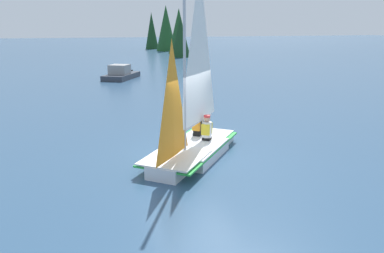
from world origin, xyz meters
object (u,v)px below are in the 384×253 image
at_px(sailor_helm, 207,132).
at_px(sailor_crew, 198,127).
at_px(motorboat_distant, 121,74).
at_px(sailboat_main, 192,131).

height_order(sailor_helm, sailor_crew, same).
distance_m(sailor_helm, motorboat_distant, 18.01).
xyz_separation_m(sailboat_main, motorboat_distant, (18.39, -0.46, -0.43)).
relative_size(sailboat_main, sailor_helm, 4.98).
distance_m(sailor_helm, sailor_crew, 0.58).
relative_size(sailor_helm, sailor_crew, 1.00).
distance_m(sailboat_main, motorboat_distant, 18.40).
xyz_separation_m(sailor_crew, motorboat_distant, (17.43, 0.04, -0.26)).
bearing_deg(sailboat_main, sailor_crew, -166.40).
bearing_deg(motorboat_distant, sailor_helm, 32.61).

